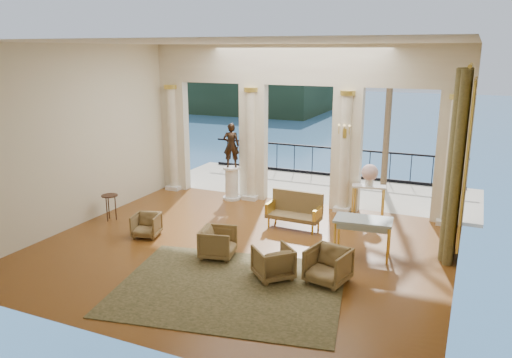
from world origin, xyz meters
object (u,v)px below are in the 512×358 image
at_px(settee, 295,210).
at_px(statue, 231,145).
at_px(armchair_b, 328,264).
at_px(side_table, 110,199).
at_px(armchair_c, 273,261).
at_px(armchair_a, 146,224).
at_px(armchair_d, 218,241).
at_px(pedestal, 232,184).
at_px(console_table, 369,191).
at_px(game_table, 363,223).

distance_m(settee, statue, 3.20).
relative_size(armchair_b, side_table, 1.11).
bearing_deg(settee, armchair_c, -76.67).
bearing_deg(armchair_a, statue, 67.70).
bearing_deg(settee, armchair_d, -107.81).
xyz_separation_m(armchair_c, armchair_d, (-1.47, 0.46, 0.00)).
xyz_separation_m(armchair_c, pedestal, (-3.14, 4.44, 0.12)).
distance_m(settee, pedestal, 2.97).
bearing_deg(console_table, pedestal, 171.24).
distance_m(armchair_d, statue, 4.50).
distance_m(armchair_b, armchair_c, 1.06).
xyz_separation_m(armchair_d, side_table, (-3.72, 0.98, 0.23)).
bearing_deg(armchair_c, armchair_a, -58.56).
relative_size(armchair_a, settee, 0.45).
distance_m(armchair_c, side_table, 5.39).
distance_m(armchair_b, armchair_d, 2.51).
bearing_deg(game_table, armchair_b, -106.97).
distance_m(armchair_a, armchair_b, 4.69).
height_order(armchair_d, side_table, armchair_d).
xyz_separation_m(armchair_c, game_table, (1.35, 1.81, 0.39)).
relative_size(settee, console_table, 1.48).
relative_size(armchair_a, game_table, 0.48).
bearing_deg(armchair_d, pedestal, 10.95).
distance_m(armchair_a, statue, 3.87).
bearing_deg(statue, armchair_a, 63.33).
height_order(armchair_d, statue, statue).
bearing_deg(armchair_a, armchair_b, -22.17).
relative_size(armchair_c, statue, 0.55).
relative_size(settee, game_table, 1.07).
bearing_deg(side_table, console_table, 27.10).
height_order(armchair_a, statue, statue).
bearing_deg(armchair_a, armchair_c, -27.88).
bearing_deg(console_table, settee, -142.58).
relative_size(armchair_a, console_table, 0.67).
distance_m(armchair_a, console_table, 5.87).
relative_size(game_table, statue, 0.98).
xyz_separation_m(armchair_d, game_table, (2.82, 1.35, 0.39)).
relative_size(game_table, side_table, 1.86).
relative_size(pedestal, console_table, 1.06).
bearing_deg(settee, game_table, -27.62).
height_order(armchair_c, side_table, armchair_c).
bearing_deg(game_table, armchair_d, -159.96).
bearing_deg(console_table, armchair_a, -151.00).
bearing_deg(armchair_a, settee, 19.63).
xyz_separation_m(settee, statue, (-2.55, 1.53, 1.19)).
relative_size(settee, pedestal, 1.39).
distance_m(armchair_c, console_table, 4.67).
xyz_separation_m(armchair_a, settee, (3.03, 2.07, 0.13)).
distance_m(statue, console_table, 4.15).
xyz_separation_m(armchair_b, game_table, (0.32, 1.58, 0.37)).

